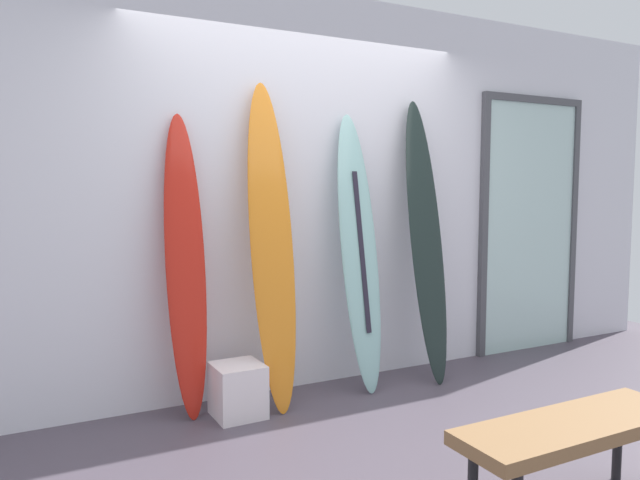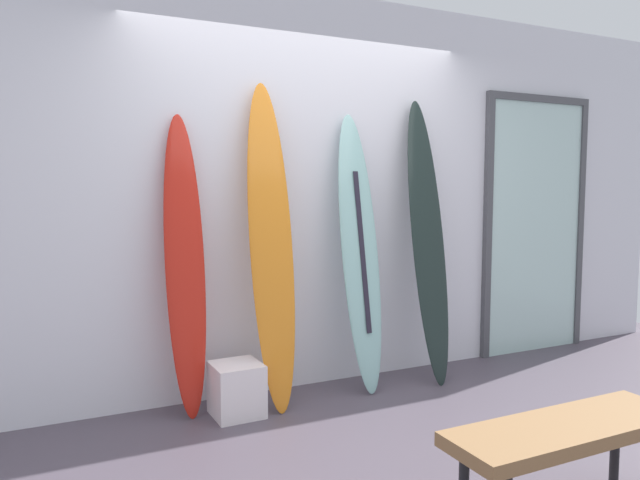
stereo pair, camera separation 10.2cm
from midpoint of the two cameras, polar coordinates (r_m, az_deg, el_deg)
ground at (r=3.46m, az=6.87°, el=-19.75°), size 8.00×8.00×0.04m
wall_back at (r=4.28m, az=-2.73°, el=4.65°), size 7.20×0.20×2.80m
surfboard_crimson at (r=3.76m, az=-13.64°, el=-2.44°), size 0.25×0.31×1.90m
surfboard_sunset at (r=3.82m, az=-5.45°, el=-0.44°), size 0.31×0.46×2.13m
surfboard_seafoam at (r=4.16m, az=3.12°, el=-1.29°), size 0.30×0.42×1.96m
surfboard_charcoal at (r=4.43m, az=9.60°, el=-0.21°), size 0.29×0.46×2.09m
display_block_left at (r=3.85m, az=-8.73°, el=-14.17°), size 0.31×0.31×0.33m
glass_door at (r=5.48m, az=19.14°, el=1.77°), size 1.13×0.06×2.22m
bench at (r=2.87m, az=22.47°, el=-16.79°), size 1.15×0.35×0.43m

